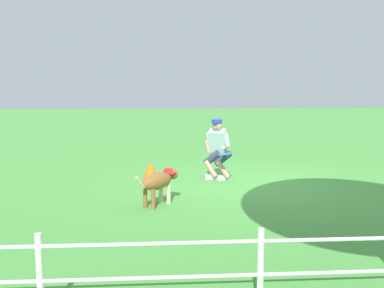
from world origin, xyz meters
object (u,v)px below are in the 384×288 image
Objects in this scene: frisbee_flying at (170,171)px; person at (218,147)px; training_cone at (151,170)px; frisbee_held at (224,154)px; dog at (159,182)px.

person is at bearing -121.37° from frisbee_flying.
person reaches higher than training_cone.
frisbee_flying is 0.60× the size of training_cone.
frisbee_held reaches higher than training_cone.
dog is 3.91× the size of frisbee_flying.
frisbee_held is at bearing 157.98° from training_cone.
person reaches higher than frisbee_flying.
frisbee_held reaches higher than frisbee_flying.
dog is at bearing 50.35° from frisbee_held.
person is 2.03m from frisbee_flying.
frisbee_flying is 2.03m from training_cone.
frisbee_held is 0.72× the size of training_cone.
frisbee_flying is at bearing 2.82° from dog.
dog is at bearing 53.57° from frisbee_flying.
person is at bearing -76.30° from frisbee_held.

